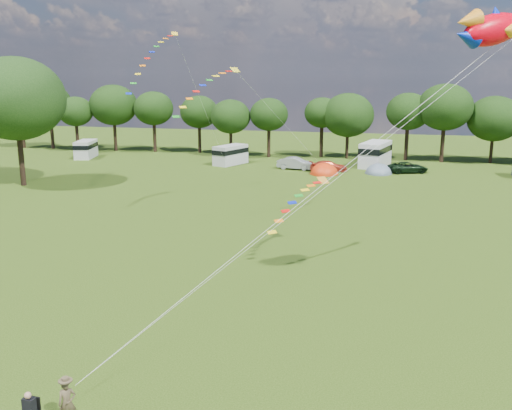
% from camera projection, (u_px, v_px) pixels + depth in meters
% --- Properties ---
extents(ground_plane, '(180.00, 180.00, 0.00)m').
position_uv_depth(ground_plane, '(217.00, 324.00, 27.00)').
color(ground_plane, '#193108').
rests_on(ground_plane, ground).
extents(tree_line, '(102.98, 10.98, 10.27)m').
position_uv_depth(tree_line, '(375.00, 113.00, 76.48)').
color(tree_line, black).
rests_on(tree_line, ground).
extents(big_tree, '(10.00, 10.00, 13.28)m').
position_uv_depth(big_tree, '(16.00, 99.00, 58.21)').
color(big_tree, black).
rests_on(big_tree, ground).
extents(car_b, '(4.39, 2.11, 1.49)m').
position_uv_depth(car_b, '(296.00, 163.00, 69.96)').
color(car_b, gray).
rests_on(car_b, ground).
extents(car_c, '(4.73, 3.49, 1.31)m').
position_uv_depth(car_c, '(329.00, 166.00, 68.30)').
color(car_c, '#B6321E').
rests_on(car_c, ground).
extents(car_d, '(5.18, 3.67, 1.29)m').
position_uv_depth(car_d, '(408.00, 167.00, 67.66)').
color(car_d, black).
rests_on(car_d, ground).
extents(campervan_a, '(3.18, 5.27, 2.41)m').
position_uv_depth(campervan_a, '(86.00, 149.00, 79.38)').
color(campervan_a, '#B6B6B9').
rests_on(campervan_a, ground).
extents(campervan_b, '(3.87, 5.48, 2.47)m').
position_uv_depth(campervan_b, '(231.00, 154.00, 73.70)').
color(campervan_b, '#B5B5B7').
rests_on(campervan_b, ground).
extents(campervan_c, '(4.10, 6.78, 3.10)m').
position_uv_depth(campervan_c, '(375.00, 153.00, 72.08)').
color(campervan_c, silver).
rests_on(campervan_c, ground).
extents(tent_orange, '(3.36, 3.68, 2.63)m').
position_uv_depth(tent_orange, '(324.00, 174.00, 66.82)').
color(tent_orange, red).
rests_on(tent_orange, ground).
extents(tent_greyblue, '(3.20, 3.50, 2.38)m').
position_uv_depth(tent_greyblue, '(378.00, 173.00, 67.17)').
color(tent_greyblue, slate).
rests_on(tent_greyblue, ground).
extents(kite_flyer, '(0.71, 0.66, 1.62)m').
position_uv_depth(kite_flyer, '(67.00, 403.00, 19.14)').
color(kite_flyer, brown).
rests_on(kite_flyer, ground).
extents(camp_chair, '(0.59, 0.59, 1.38)m').
position_uv_depth(camp_chair, '(30.00, 406.00, 18.92)').
color(camp_chair, '#99999E').
rests_on(camp_chair, ground).
extents(fish_kite, '(3.64, 3.14, 2.05)m').
position_uv_depth(fish_kite, '(488.00, 29.00, 24.39)').
color(fish_kite, '#E70012').
rests_on(fish_kite, ground).
extents(streamer_kite_a, '(3.36, 5.54, 5.76)m').
position_uv_depth(streamer_kite_a, '(156.00, 53.00, 53.35)').
color(streamer_kite_a, yellow).
rests_on(streamer_kite_a, ground).
extents(streamer_kite_b, '(4.33, 4.77, 3.83)m').
position_uv_depth(streamer_kite_b, '(211.00, 84.00, 45.14)').
color(streamer_kite_b, gold).
rests_on(streamer_kite_b, ground).
extents(streamer_kite_c, '(3.25, 5.04, 2.83)m').
position_uv_depth(streamer_kite_c, '(303.00, 196.00, 36.32)').
color(streamer_kite_c, orange).
rests_on(streamer_kite_c, ground).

